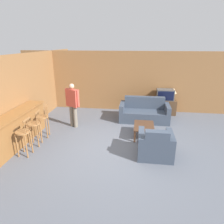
{
  "coord_description": "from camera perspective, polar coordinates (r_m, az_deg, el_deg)",
  "views": [
    {
      "loc": [
        0.63,
        -5.11,
        2.96
      ],
      "look_at": [
        -0.17,
        0.81,
        0.85
      ],
      "focal_mm": 32.0,
      "sensor_mm": 36.0,
      "label": 1
    }
  ],
  "objects": [
    {
      "name": "ground_plane",
      "position": [
        5.94,
        0.59,
        -10.43
      ],
      "size": [
        24.0,
        24.0,
        0.0
      ],
      "primitive_type": "plane",
      "color": "#565B66"
    },
    {
      "name": "wall_back",
      "position": [
        8.92,
        3.56,
        8.7
      ],
      "size": [
        9.4,
        0.08,
        2.6
      ],
      "color": "olive",
      "rests_on": "ground_plane"
    },
    {
      "name": "wall_left",
      "position": [
        7.7,
        -22.99,
        5.45
      ],
      "size": [
        0.08,
        8.63,
        2.6
      ],
      "color": "olive",
      "rests_on": "ground_plane"
    },
    {
      "name": "bar_counter",
      "position": [
        6.62,
        -25.6,
        -4.38
      ],
      "size": [
        0.55,
        2.7,
        0.99
      ],
      "color": "brown",
      "rests_on": "ground_plane"
    },
    {
      "name": "bar_chair_near",
      "position": [
        5.87,
        -23.96,
        -6.12
      ],
      "size": [
        0.38,
        0.38,
        1.07
      ],
      "color": "#996638",
      "rests_on": "ground_plane"
    },
    {
      "name": "bar_chair_mid",
      "position": [
        6.32,
        -21.31,
        -3.94
      ],
      "size": [
        0.42,
        0.42,
        1.07
      ],
      "color": "#996638",
      "rests_on": "ground_plane"
    },
    {
      "name": "bar_chair_far",
      "position": [
        6.78,
        -19.09,
        -2.09
      ],
      "size": [
        0.45,
        0.45,
        1.07
      ],
      "color": "#996638",
      "rests_on": "ground_plane"
    },
    {
      "name": "couch_far",
      "position": [
        7.96,
        9.17,
        -0.21
      ],
      "size": [
        1.9,
        0.91,
        0.9
      ],
      "color": "#384251",
      "rests_on": "ground_plane"
    },
    {
      "name": "armchair_near",
      "position": [
        5.56,
        12.26,
        -9.39
      ],
      "size": [
        0.92,
        0.86,
        0.88
      ],
      "color": "#384251",
      "rests_on": "ground_plane"
    },
    {
      "name": "coffee_table",
      "position": [
        6.59,
        9.12,
        -4.25
      ],
      "size": [
        0.64,
        0.93,
        0.4
      ],
      "color": "#472D1E",
      "rests_on": "ground_plane"
    },
    {
      "name": "tv_unit",
      "position": [
        8.88,
        14.64,
        1.47
      ],
      "size": [
        0.97,
        0.52,
        0.63
      ],
      "color": "#513823",
      "rests_on": "ground_plane"
    },
    {
      "name": "tv",
      "position": [
        8.74,
        14.94,
        4.83
      ],
      "size": [
        0.71,
        0.46,
        0.45
      ],
      "color": "#4C4C4C",
      "rests_on": "tv_unit"
    },
    {
      "name": "table_lamp",
      "position": [
        8.75,
        17.19,
        5.74
      ],
      "size": [
        0.26,
        0.26,
        0.52
      ],
      "color": "brown",
      "rests_on": "tv_unit"
    },
    {
      "name": "person_by_window",
      "position": [
        7.23,
        -11.16,
        2.47
      ],
      "size": [
        0.57,
        0.38,
        1.6
      ],
      "color": "#756B5B",
      "rests_on": "ground_plane"
    }
  ]
}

